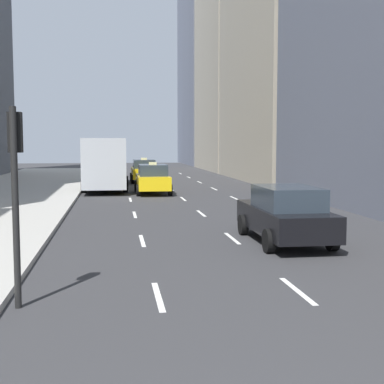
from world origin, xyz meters
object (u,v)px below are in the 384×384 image
object	(u,v)px
taxi_lead	(153,179)
city_bus	(105,161)
sedan_black_near	(285,214)
taxi_second	(144,171)
traffic_light_pole	(15,174)

from	to	relation	value
taxi_lead	city_bus	bearing A→B (deg)	121.89
sedan_black_near	taxi_second	bearing A→B (deg)	96.27
taxi_second	traffic_light_pole	distance (m)	31.10
sedan_black_near	traffic_light_pole	world-z (taller)	traffic_light_pole
taxi_second	traffic_light_pole	bearing A→B (deg)	-97.31
sedan_black_near	city_bus	bearing A→B (deg)	105.24
taxi_second	city_bus	xyz separation A→B (m)	(-2.81, -4.87, 0.91)
taxi_second	traffic_light_pole	world-z (taller)	traffic_light_pole
taxi_lead	taxi_second	size ratio (longest dim) A/B	1.00
taxi_lead	traffic_light_pole	bearing A→B (deg)	-100.45
taxi_lead	traffic_light_pole	size ratio (longest dim) A/B	1.22
taxi_second	sedan_black_near	distance (m)	25.63
city_bus	traffic_light_pole	size ratio (longest dim) A/B	3.23
taxi_lead	taxi_second	bearing A→B (deg)	90.00
city_bus	taxi_second	bearing A→B (deg)	60.00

